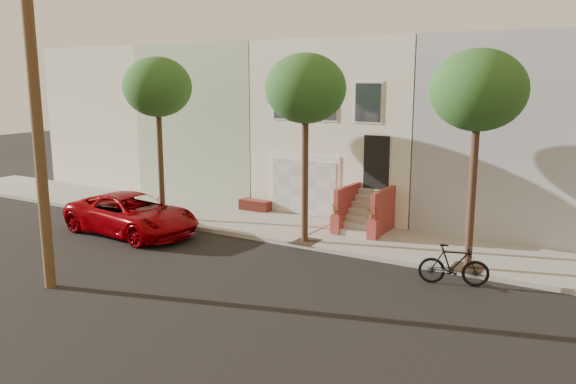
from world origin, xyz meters
The scene contains 9 objects.
ground centered at (0.00, 0.00, 0.00)m, with size 90.00×90.00×0.00m, color black.
sidewalk centered at (0.00, 5.35, 0.07)m, with size 40.00×3.70×0.15m, color gray.
house_row centered at (0.00, 11.19, 3.64)m, with size 33.10×11.70×7.00m.
tree_left centered at (-5.50, 3.90, 5.26)m, with size 2.70×2.57×6.30m.
tree_mid centered at (1.00, 3.90, 5.26)m, with size 2.70×2.57×6.30m.
tree_right centered at (6.50, 3.90, 5.26)m, with size 2.70×2.57×6.30m.
utility_pole centered at (8.00, -3.20, 5.19)m, with size 23.60×1.22×10.00m.
pickup_truck centered at (-5.14, 1.91, 0.74)m, with size 2.47×5.36×1.49m, color #900006.
motorcycle centered at (6.42, 2.66, 0.58)m, with size 0.54×1.92×1.15m, color black.
Camera 1 is at (10.34, -12.71, 5.61)m, focal length 35.99 mm.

